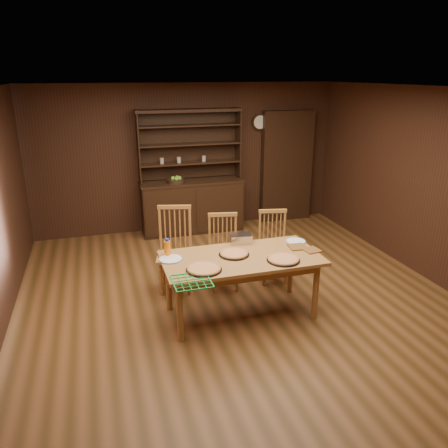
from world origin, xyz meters
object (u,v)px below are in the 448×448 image
object	(u,v)px
china_hutch	(192,199)
chair_center	(223,248)
chair_right	(273,244)
juice_bottle	(167,248)
chair_left	(175,246)
dining_table	(241,263)

from	to	relation	value
china_hutch	chair_center	bearing A→B (deg)	-91.83
chair_center	chair_right	xyz separation A→B (m)	(0.71, -0.02, -0.01)
china_hutch	chair_right	world-z (taller)	china_hutch
chair_center	chair_right	size ratio (longest dim) A/B	1.01
juice_bottle	chair_left	bearing A→B (deg)	72.67
chair_center	juice_bottle	distance (m)	1.04
chair_left	chair_center	world-z (taller)	chair_left
chair_center	juice_bottle	xyz separation A→B (m)	(-0.83, -0.53, 0.32)
chair_left	juice_bottle	size ratio (longest dim) A/B	5.32
china_hutch	chair_right	bearing A→B (deg)	-74.09
chair_right	juice_bottle	world-z (taller)	chair_right
chair_left	chair_center	size ratio (longest dim) A/B	1.12
dining_table	chair_right	size ratio (longest dim) A/B	1.84
chair_right	china_hutch	bearing A→B (deg)	118.06
dining_table	chair_left	bearing A→B (deg)	123.39
chair_center	china_hutch	bearing A→B (deg)	99.34
chair_left	chair_right	size ratio (longest dim) A/B	1.13
china_hutch	chair_left	distance (m)	2.23
chair_center	chair_right	world-z (taller)	chair_center
chair_left	chair_center	bearing A→B (deg)	3.69
china_hutch	dining_table	world-z (taller)	china_hutch
dining_table	juice_bottle	xyz separation A→B (m)	(-0.81, 0.27, 0.18)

